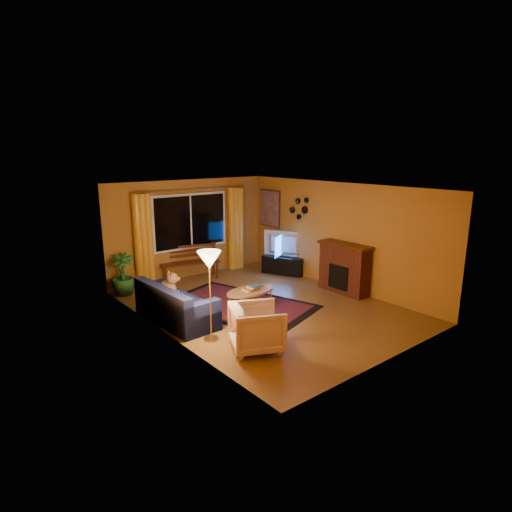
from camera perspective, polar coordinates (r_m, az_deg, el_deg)
floor at (r=9.07m, az=1.20°, el=-6.87°), size 4.50×6.00×0.02m
ceiling at (r=8.51m, az=1.28°, el=9.20°), size 4.50×6.00×0.02m
wall_back at (r=11.13m, az=-8.81°, el=3.62°), size 4.50×0.02×2.50m
wall_left at (r=7.49m, az=-12.11°, el=-1.55°), size 0.02×6.00×2.50m
wall_right at (r=10.27m, az=10.94°, el=2.67°), size 0.02×6.00×2.50m
window at (r=11.04m, az=-8.68°, el=4.59°), size 2.00×0.02×1.30m
curtain_rod at (r=10.90m, az=-8.71°, el=8.71°), size 3.20×0.03×0.03m
curtain_left at (r=10.44m, az=-14.83°, el=1.91°), size 0.36×0.36×2.24m
curtain_right at (r=11.77m, az=-2.77°, el=3.68°), size 0.36×0.36×2.24m
bench at (r=11.01m, az=-8.76°, el=-2.00°), size 1.53×0.84×0.44m
potted_plant at (r=10.15m, az=-17.36°, el=-2.36°), size 0.67×0.67×0.95m
sofa at (r=8.36m, az=-10.58°, el=-6.14°), size 0.88×1.88×0.75m
dog at (r=8.66m, az=-11.68°, el=-3.74°), size 0.46×0.55×0.51m
armchair at (r=7.09m, az=0.12°, el=-9.25°), size 1.04×1.06×0.83m
floor_lamp at (r=7.34m, az=-6.13°, el=-5.35°), size 0.34×0.34×1.59m
rug at (r=9.15m, az=-2.39°, el=-6.55°), size 2.77×3.52×0.02m
coffee_table at (r=8.90m, az=-0.76°, el=-5.81°), size 1.16×1.16×0.41m
tv_console at (r=11.41m, az=3.66°, el=-1.22°), size 0.79×1.18×0.47m
television at (r=11.28m, az=3.70°, el=1.56°), size 0.70×1.08×0.67m
fireplace at (r=10.03m, az=11.72°, el=-1.75°), size 0.40×1.20×1.10m
mirror_cluster at (r=11.02m, az=5.73°, el=6.51°), size 0.06×0.60×0.56m
painting at (r=11.89m, az=1.84°, el=6.38°), size 0.04×0.76×0.96m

